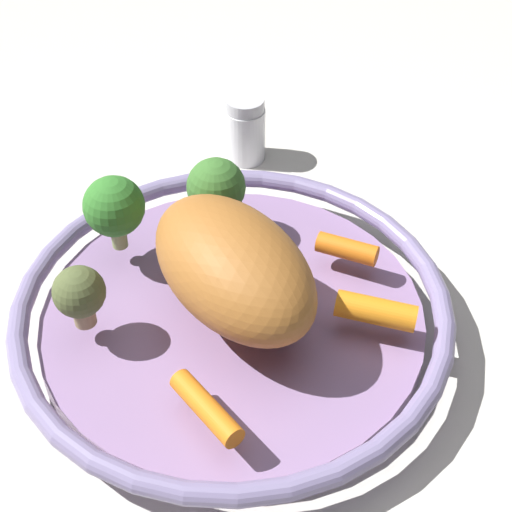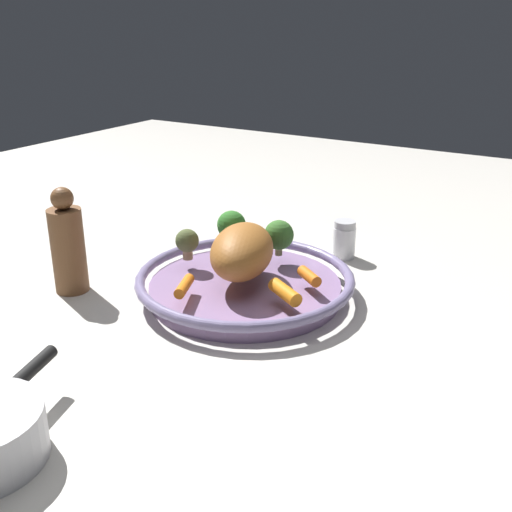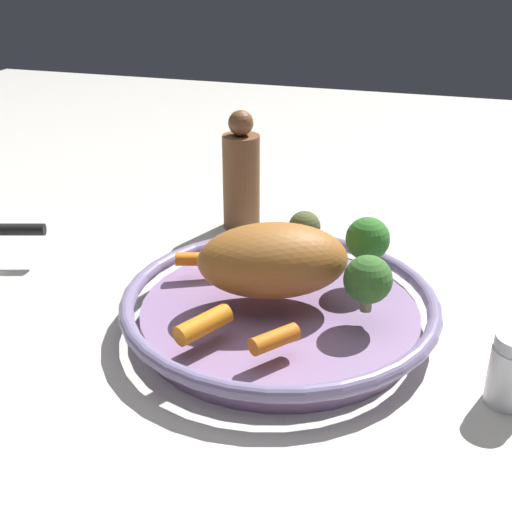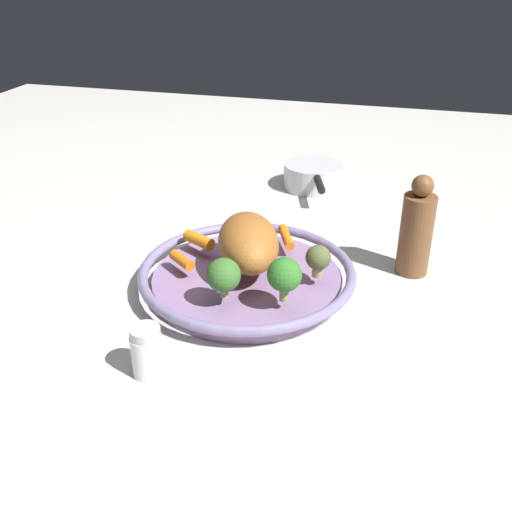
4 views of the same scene
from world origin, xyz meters
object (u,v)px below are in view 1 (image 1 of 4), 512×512
Objects in this scene: broccoli_floret_small at (114,207)px; broccoli_floret_edge at (216,187)px; roast_chicken_piece at (239,266)px; baby_carrot_near_rim at (206,408)px; serving_bowl at (233,313)px; salt_shaker at (245,129)px; broccoli_floret_mid at (79,289)px; baby_carrot_center at (376,311)px; baby_carrot_back at (347,249)px.

broccoli_floret_edge is at bearing 8.86° from broccoli_floret_small.
roast_chicken_piece is 0.11m from baby_carrot_near_rim.
broccoli_floret_edge is at bearing 85.26° from serving_bowl.
broccoli_floret_edge is (0.00, 0.10, -0.00)m from roast_chicken_piece.
broccoli_floret_edge is 0.86× the size of salt_shaker.
broccoli_floret_edge is at bearing -112.10° from salt_shaker.
broccoli_floret_mid is 0.77× the size of broccoli_floret_small.
broccoli_floret_edge is 0.09m from broccoli_floret_small.
broccoli_floret_mid reaches higher than baby_carrot_center.
baby_carrot_near_rim is at bearing -56.18° from broccoli_floret_mid.
broccoli_floret_small is (-0.08, 0.08, 0.06)m from serving_bowl.
roast_chicken_piece reaches higher than baby_carrot_back.
baby_carrot_near_rim is 1.07× the size of broccoli_floret_edge.
baby_carrot_back is at bearing 17.39° from roast_chicken_piece.
baby_carrot_center is 0.90× the size of broccoli_floret_small.
broccoli_floret_mid is at bearing 123.82° from baby_carrot_near_rim.
broccoli_floret_small is 0.22m from salt_shaker.
broccoli_floret_edge is (0.05, 0.20, 0.03)m from baby_carrot_near_rim.
broccoli_floret_small reaches higher than broccoli_floret_edge.
broccoli_floret_mid is at bearing 173.97° from roast_chicken_piece.
roast_chicken_piece reaches higher than broccoli_floret_mid.
serving_bowl is 6.92× the size of baby_carrot_back.
roast_chicken_piece is 0.12m from broccoli_floret_small.
baby_carrot_back is 0.12m from broccoli_floret_edge.
baby_carrot_back is 0.19m from baby_carrot_near_rim.
baby_carrot_center is 0.22m from broccoli_floret_mid.
roast_chicken_piece reaches higher than baby_carrot_near_rim.
broccoli_floret_mid is 0.85× the size of broccoli_floret_edge.
baby_carrot_near_rim is 1.09× the size of baby_carrot_center.
baby_carrot_center is 0.85× the size of salt_shaker.
roast_chicken_piece is 3.09× the size of broccoli_floret_mid.
broccoli_floret_small is (-0.18, 0.06, 0.03)m from baby_carrot_back.
roast_chicken_piece is 0.10m from broccoli_floret_edge.
broccoli_floret_mid is at bearing -175.16° from baby_carrot_back.
baby_carrot_back and baby_carrot_near_rim have the same top height.
baby_carrot_back is (0.10, 0.03, -0.03)m from roast_chicken_piece.
salt_shaker is (0.15, 0.16, -0.05)m from broccoli_floret_small.
roast_chicken_piece reaches higher than broccoli_floret_small.
baby_carrot_center is at bearing -83.40° from salt_shaker.
baby_carrot_near_rim is at bearing -103.62° from broccoli_floret_edge.
salt_shaker is at bearing 75.88° from roast_chicken_piece.
broccoli_floret_small is at bearing 134.02° from serving_bowl.
baby_carrot_center is 0.17m from broccoli_floret_edge.
baby_carrot_back is 0.22m from salt_shaker.
baby_carrot_near_rim is at bearing -78.38° from broccoli_floret_small.
baby_carrot_back is (0.10, 0.02, 0.03)m from serving_bowl.
broccoli_floret_edge reaches higher than baby_carrot_near_rim.
serving_bowl is 0.11m from baby_carrot_back.
baby_carrot_center is at bearing -57.71° from broccoli_floret_edge.
roast_chicken_piece is at bearing 65.16° from baby_carrot_near_rim.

